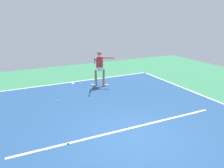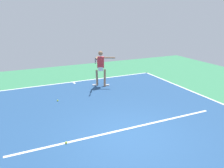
# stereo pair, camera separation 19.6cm
# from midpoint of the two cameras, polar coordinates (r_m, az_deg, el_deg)

# --- Properties ---
(ground_plane) EXTENTS (21.45, 21.45, 0.00)m
(ground_plane) POSITION_cam_midpoint_polar(r_m,az_deg,el_deg) (7.55, 5.30, -12.47)
(ground_plane) COLOR #388456
(court_surface) EXTENTS (9.75, 13.12, 0.00)m
(court_surface) POSITION_cam_midpoint_polar(r_m,az_deg,el_deg) (7.55, 5.30, -12.46)
(court_surface) COLOR navy
(court_surface) RESTS_ON ground_plane
(court_line_baseline_near) EXTENTS (9.75, 0.10, 0.01)m
(court_line_baseline_near) POSITION_cam_midpoint_polar(r_m,az_deg,el_deg) (13.14, -9.04, 0.52)
(court_line_baseline_near) COLOR white
(court_line_baseline_near) RESTS_ON ground_plane
(court_line_service) EXTENTS (7.31, 0.10, 0.01)m
(court_line_service) POSITION_cam_midpoint_polar(r_m,az_deg,el_deg) (7.89, 3.64, -11.02)
(court_line_service) COLOR white
(court_line_service) RESTS_ON ground_plane
(court_line_centre_mark) EXTENTS (0.10, 0.30, 0.01)m
(court_line_centre_mark) POSITION_cam_midpoint_polar(r_m,az_deg,el_deg) (12.95, -8.79, 0.29)
(court_line_centre_mark) COLOR white
(court_line_centre_mark) RESTS_ON ground_plane
(tennis_player) EXTENTS (1.32, 1.16, 1.85)m
(tennis_player) POSITION_cam_midpoint_polar(r_m,az_deg,el_deg) (12.01, -2.29, 4.42)
(tennis_player) COLOR #9E7051
(tennis_player) RESTS_ON ground_plane
(tennis_ball_centre_court) EXTENTS (0.07, 0.07, 0.07)m
(tennis_ball_centre_court) POSITION_cam_midpoint_polar(r_m,az_deg,el_deg) (7.22, -10.34, -13.89)
(tennis_ball_centre_court) COLOR #CCE033
(tennis_ball_centre_court) RESTS_ON ground_plane
(tennis_ball_near_player) EXTENTS (0.07, 0.07, 0.07)m
(tennis_ball_near_player) POSITION_cam_midpoint_polar(r_m,az_deg,el_deg) (10.44, -12.60, -3.95)
(tennis_ball_near_player) COLOR #C6E53D
(tennis_ball_near_player) RESTS_ON ground_plane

